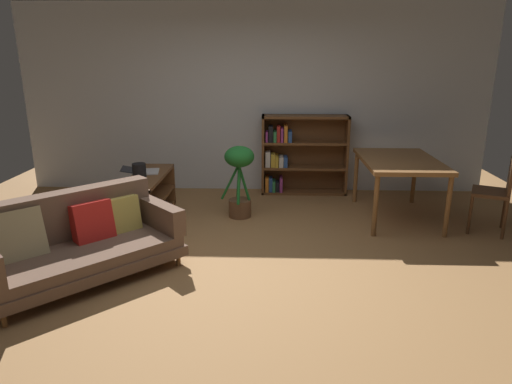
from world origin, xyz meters
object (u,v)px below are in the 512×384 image
(media_console, at_px, (149,197))
(desk_speaker, at_px, (139,173))
(dining_table, at_px, (399,165))
(dining_chair_near, at_px, (497,190))
(potted_floor_plant, at_px, (239,175))
(open_laptop, at_px, (142,171))
(fabric_couch, at_px, (78,240))
(bookshelf, at_px, (298,155))

(media_console, height_order, desk_speaker, desk_speaker)
(dining_table, relative_size, dining_chair_near, 1.56)
(desk_speaker, relative_size, dining_chair_near, 0.26)
(media_console, xyz_separation_m, desk_speaker, (0.00, -0.31, 0.39))
(media_console, height_order, dining_chair_near, dining_chair_near)
(dining_chair_near, bearing_deg, potted_floor_plant, 172.01)
(media_console, relative_size, open_laptop, 2.52)
(open_laptop, bearing_deg, fabric_couch, -94.67)
(open_laptop, relative_size, bookshelf, 0.40)
(fabric_couch, distance_m, media_console, 1.55)
(media_console, distance_m, desk_speaker, 0.50)
(potted_floor_plant, relative_size, dining_table, 0.66)
(dining_table, bearing_deg, fabric_couch, -153.05)
(desk_speaker, bearing_deg, dining_table, 8.66)
(dining_chair_near, distance_m, bookshelf, 2.66)
(media_console, bearing_deg, fabric_couch, -98.80)
(media_console, xyz_separation_m, potted_floor_plant, (1.12, 0.12, 0.27))
(media_console, height_order, potted_floor_plant, potted_floor_plant)
(open_laptop, bearing_deg, media_console, -56.36)
(bookshelf, bearing_deg, desk_speaker, -140.90)
(potted_floor_plant, bearing_deg, desk_speaker, -159.00)
(fabric_couch, distance_m, potted_floor_plant, 2.15)
(bookshelf, bearing_deg, media_console, -147.04)
(fabric_couch, xyz_separation_m, dining_chair_near, (4.32, 1.24, 0.17))
(bookshelf, bearing_deg, potted_floor_plant, -125.08)
(potted_floor_plant, height_order, dining_table, potted_floor_plant)
(open_laptop, xyz_separation_m, potted_floor_plant, (1.22, -0.03, -0.03))
(fabric_couch, relative_size, media_console, 1.41)
(bookshelf, bearing_deg, dining_table, -42.68)
(dining_table, xyz_separation_m, bookshelf, (-1.17, 1.08, -0.11))
(fabric_couch, bearing_deg, potted_floor_plant, 50.49)
(open_laptop, distance_m, desk_speaker, 0.48)
(fabric_couch, height_order, dining_chair_near, dining_chair_near)
(open_laptop, height_order, dining_table, dining_table)
(fabric_couch, height_order, media_console, fabric_couch)
(open_laptop, distance_m, dining_chair_near, 4.21)
(fabric_couch, height_order, desk_speaker, desk_speaker)
(media_console, distance_m, dining_table, 3.12)
(fabric_couch, height_order, dining_table, fabric_couch)
(desk_speaker, xyz_separation_m, dining_chair_near, (4.08, 0.02, -0.16))
(desk_speaker, height_order, dining_chair_near, dining_chair_near)
(potted_floor_plant, xyz_separation_m, dining_table, (1.96, 0.04, 0.14))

